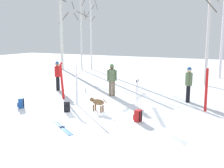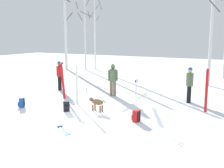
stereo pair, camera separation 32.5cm
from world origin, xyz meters
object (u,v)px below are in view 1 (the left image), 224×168
object	(u,v)px
water_bottle_0	(85,90)
birch_tree_2	(91,28)
birch_tree_0	(61,28)
ski_pair_planted_0	(62,81)
birch_tree_1	(81,32)
person_1	(58,74)
ski_pair_planted_1	(206,90)
birch_tree_4	(223,32)
person_2	(112,78)
backpack_2	(21,103)
dog	(97,102)
ski_poles_0	(137,96)
ski_pair_planted_2	(77,85)
birch_tree_3	(209,24)
person_0	(189,82)
ski_pair_lying_1	(62,127)
backpack_0	(138,116)
backpack_1	(67,107)

from	to	relation	value
water_bottle_0	birch_tree_2	xyz separation A→B (m)	(-5.03, 9.26, 3.75)
water_bottle_0	birch_tree_0	world-z (taller)	birch_tree_0
ski_pair_planted_0	birch_tree_2	distance (m)	12.60
birch_tree_0	birch_tree_1	size ratio (longest dim) A/B	1.14
person_1	birch_tree_0	bearing A→B (deg)	124.88
ski_pair_planted_1	birch_tree_4	size ratio (longest dim) A/B	0.28
person_2	ski_pair_planted_1	size ratio (longest dim) A/B	0.93
backpack_2	birch_tree_1	size ratio (longest dim) A/B	0.07
person_1	backpack_2	distance (m)	4.07
dog	ski_poles_0	size ratio (longest dim) A/B	0.61
ski_pair_planted_2	birch_tree_3	size ratio (longest dim) A/B	0.25
dog	person_1	bearing A→B (deg)	146.15
ski_poles_0	person_0	bearing A→B (deg)	65.29
person_1	ski_pair_planted_0	bearing A→B (deg)	-47.17
ski_pair_planted_1	birch_tree_1	bearing A→B (deg)	142.40
ski_pair_lying_1	water_bottle_0	size ratio (longest dim) A/B	6.94
backpack_0	person_2	bearing A→B (deg)	128.86
backpack_0	birch_tree_1	size ratio (longest dim) A/B	0.07
dog	ski_poles_0	xyz separation A→B (m)	(1.72, 0.21, 0.39)
person_1	ski_pair_planted_1	size ratio (longest dim) A/B	0.93
backpack_1	birch_tree_0	size ratio (longest dim) A/B	0.06
person_2	birch_tree_4	size ratio (longest dim) A/B	0.26
ski_pair_lying_1	birch_tree_0	size ratio (longest dim) A/B	0.20
dog	birch_tree_1	bearing A→B (deg)	125.22
ski_pair_planted_1	backpack_0	bearing A→B (deg)	-129.36
ski_pair_planted_2	water_bottle_0	bearing A→B (deg)	114.07
ski_pair_planted_0	birch_tree_4	world-z (taller)	birch_tree_4
ski_pair_planted_0	person_0	bearing A→B (deg)	20.89
person_0	birch_tree_3	distance (m)	5.81
backpack_1	birch_tree_4	size ratio (longest dim) A/B	0.07
ski_pair_planted_0	backpack_1	bearing A→B (deg)	-48.84
birch_tree_2	ski_pair_lying_1	bearing A→B (deg)	-63.10
backpack_1	birch_tree_4	distance (m)	13.94
ski_pair_planted_1	backpack_2	size ratio (longest dim) A/B	4.20
backpack_0	person_0	bearing A→B (deg)	73.77
ski_poles_0	birch_tree_0	size ratio (longest dim) A/B	0.19
person_0	ski_pair_planted_1	bearing A→B (deg)	-53.76
birch_tree_0	birch_tree_1	bearing A→B (deg)	12.24
dog	water_bottle_0	size ratio (longest dim) A/B	4.17
ski_poles_0	birch_tree_0	distance (m)	16.22
person_0	ski_pair_planted_2	distance (m)	5.35
birch_tree_0	birch_tree_4	size ratio (longest dim) A/B	1.13
person_1	birch_tree_0	size ratio (longest dim) A/B	0.23
dog	backpack_2	xyz separation A→B (m)	(-3.33, -1.03, -0.17)
ski_pair_planted_1	birch_tree_0	size ratio (longest dim) A/B	0.24
ski_poles_0	backpack_1	size ratio (longest dim) A/B	3.33
ski_pair_lying_1	ski_poles_0	xyz separation A→B (m)	(1.81, 2.56, 0.77)
ski_pair_planted_1	ski_pair_planted_0	bearing A→B (deg)	-172.43
birch_tree_1	person_0	bearing A→B (deg)	-35.71
ski_pair_lying_1	person_0	bearing A→B (deg)	60.25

